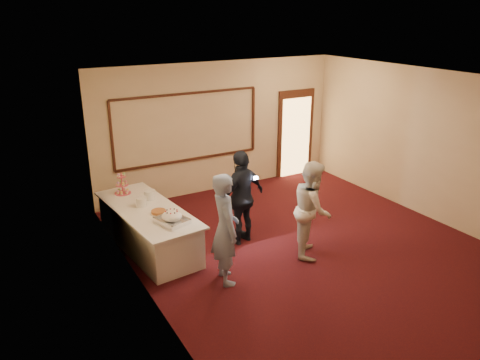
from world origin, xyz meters
name	(u,v)px	position (x,y,z in m)	size (l,w,h in m)	color
floor	(308,248)	(0.00, 0.00, 0.00)	(7.00, 7.00, 0.00)	black
room_walls	(315,140)	(0.00, 0.00, 2.03)	(6.04, 7.04, 3.02)	beige
wall_molding	(188,127)	(-0.80, 3.47, 1.60)	(3.45, 0.04, 1.55)	#331A0F
doorway	(295,134)	(2.15, 3.45, 1.08)	(1.05, 0.07, 2.20)	#331A0F
buffet_table	(148,228)	(-2.50, 1.44, 0.39)	(1.26, 2.67, 0.77)	silver
pavlova_tray	(172,218)	(-2.33, 0.68, 0.86)	(0.53, 0.61, 0.21)	silver
cupcake_stand	(122,185)	(-2.66, 2.36, 0.93)	(0.31, 0.31, 0.46)	#DA4F69
plate_stack_a	(141,202)	(-2.55, 1.59, 0.85)	(0.20, 0.20, 0.17)	white
plate_stack_b	(150,195)	(-2.31, 1.82, 0.86)	(0.21, 0.21, 0.18)	white
tart	(159,212)	(-2.40, 1.13, 0.80)	(0.29, 0.29, 0.06)	white
man	(225,229)	(-1.80, -0.19, 0.90)	(0.66, 0.43, 1.80)	#8198C6
woman	(312,209)	(-0.08, -0.14, 0.85)	(0.82, 0.64, 1.69)	beige
guest	(242,197)	(-0.91, 0.84, 0.88)	(1.03, 0.43, 1.75)	black
camera_flash	(256,178)	(-0.72, 0.68, 1.27)	(0.07, 0.04, 0.05)	white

